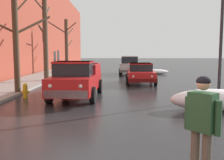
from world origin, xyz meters
TOP-DOWN VIEW (x-y plane):
  - left_sidewalk_slab at (-6.03, 18.00)m, footprint 3.06×80.00m
  - brick_townhouse_facade at (-8.06, 18.01)m, footprint 0.63×80.00m
  - snow_bank_near_corner_left at (-4.47, 29.26)m, footprint 2.84×1.39m
  - snow_bank_along_left_kerb at (3.83, 5.69)m, footprint 3.16×1.11m
  - snow_bank_mid_block_left at (-4.19, 30.65)m, footprint 2.72×1.09m
  - snow_bank_near_corner_right at (4.50, 21.80)m, footprint 2.43×1.01m
  - bare_tree_second_along_sidewalk at (-4.77, 9.43)m, footprint 3.44×2.97m
  - bare_tree_mid_block at (-4.76, 15.10)m, footprint 1.08×3.33m
  - bare_tree_far_down_block at (-4.75, 23.32)m, footprint 2.94×3.17m
  - pickup_truck_red_approaching_near_lane at (-1.51, 8.34)m, footprint 2.25×4.97m
  - sedan_red_parked_kerbside_close at (2.11, 14.09)m, footprint 2.09×4.14m
  - suv_silver_parked_kerbside_mid at (1.88, 21.83)m, footprint 2.29×4.83m
  - pedestrian_with_coffee at (1.68, 0.50)m, footprint 0.56×0.54m
  - fire_hydrant at (-3.94, 8.23)m, footprint 0.42×0.22m
  - street_lamp_post at (5.15, 8.16)m, footprint 0.44×0.24m

SIDE VIEW (x-z plane):
  - left_sidewalk_slab at x=-6.03m, z-range 0.00..0.12m
  - snow_bank_near_corner_right at x=4.50m, z-range 0.00..0.50m
  - snow_bank_mid_block_left at x=-4.19m, z-range 0.00..0.66m
  - snow_bank_near_corner_left at x=-4.47m, z-range 0.00..0.70m
  - fire_hydrant at x=-3.94m, z-range 0.00..0.71m
  - snow_bank_along_left_kerb at x=3.83m, z-range -0.01..0.79m
  - sedan_red_parked_kerbside_close at x=2.11m, z-range 0.04..1.46m
  - pickup_truck_red_approaching_near_lane at x=-1.51m, z-range 0.00..1.76m
  - suv_silver_parked_kerbside_mid at x=1.88m, z-range 0.08..1.90m
  - pedestrian_with_coffee at x=1.68m, z-range 0.16..1.92m
  - bare_tree_far_down_block at x=-4.75m, z-range 0.18..5.81m
  - street_lamp_post at x=5.15m, z-range 0.35..6.17m
  - bare_tree_second_along_sidewalk at x=-4.77m, z-range 0.10..7.11m
  - bare_tree_mid_block at x=-4.76m, z-range 0.08..7.55m
  - brick_townhouse_facade at x=-8.06m, z-range 0.00..11.54m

